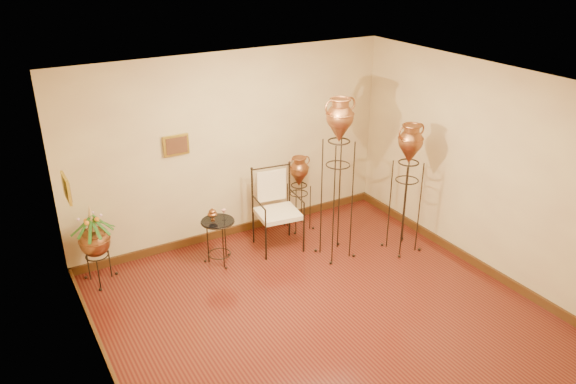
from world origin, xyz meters
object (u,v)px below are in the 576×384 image
planter_urn (94,239)px  amphora_tall (337,178)px  armchair (278,210)px  amphora_mid (406,188)px  side_table (219,241)px

planter_urn → amphora_tall: bearing=-17.6°
amphora_tall → armchair: (-0.60, 0.60, -0.60)m
armchair → planter_urn: bearing=178.8°
planter_urn → armchair: armchair is taller
amphora_tall → planter_urn: (-3.10, 0.98, -0.55)m
amphora_tall → planter_urn: bearing=162.4°
amphora_mid → side_table: (-2.48, 0.98, -0.63)m
amphora_tall → amphora_mid: 1.03m
side_table → armchair: bearing=-2.5°
amphora_mid → planter_urn: bearing=161.8°
amphora_tall → amphora_mid: amphora_tall is taller
armchair → side_table: (-0.93, 0.04, -0.26)m
amphora_mid → armchair: (-1.55, 0.94, -0.38)m
amphora_tall → planter_urn: size_ratio=2.03×
armchair → side_table: 0.96m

